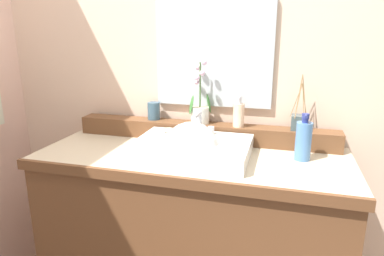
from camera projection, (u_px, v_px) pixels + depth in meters
name	position (u px, v px, depth m)	size (l,w,h in m)	color
wall_back	(211.00, 72.00, 1.81)	(3.04, 0.20, 2.42)	beige
vanity_cabinet	(192.00, 239.00, 1.66)	(1.39, 0.56, 0.89)	brown
back_ledge	(203.00, 132.00, 1.72)	(1.31, 0.10, 0.09)	brown
sink_basin	(192.00, 150.00, 1.49)	(0.50, 0.36, 0.28)	white
soap_bar	(170.00, 130.00, 1.61)	(0.07, 0.04, 0.02)	silver
potted_plant	(200.00, 109.00, 1.70)	(0.11, 0.10, 0.31)	silver
soap_dispenser	(239.00, 114.00, 1.63)	(0.05, 0.06, 0.15)	beige
tumbler_cup	(154.00, 111.00, 1.78)	(0.06, 0.06, 0.09)	#365264
reed_diffuser	(299.00, 122.00, 1.59)	(0.08, 0.09, 0.26)	#435356
lotion_bottle	(303.00, 140.00, 1.45)	(0.07, 0.07, 0.20)	#4C7AB5
mirror	(213.00, 54.00, 1.67)	(0.58, 0.02, 0.51)	silver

